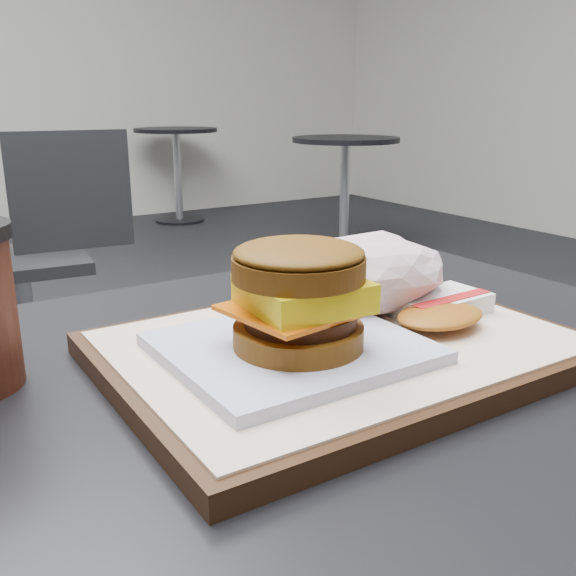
{
  "coord_description": "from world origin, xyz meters",
  "views": [
    {
      "loc": [
        -0.27,
        -0.41,
        0.98
      ],
      "look_at": [
        -0.0,
        0.01,
        0.83
      ],
      "focal_mm": 40.0,
      "sensor_mm": 36.0,
      "label": 1
    }
  ],
  "objects_px": {
    "breakfast_sandwich": "(297,309)",
    "hash_brown": "(440,309)",
    "customer_table": "(299,554)",
    "neighbor_chair": "(39,244)",
    "crumpled_wrapper": "(368,272)",
    "serving_tray": "(340,349)"
  },
  "relations": [
    {
      "from": "crumpled_wrapper",
      "to": "neighbor_chair",
      "type": "distance_m",
      "value": 1.8
    },
    {
      "from": "crumpled_wrapper",
      "to": "hash_brown",
      "type": "bearing_deg",
      "value": -63.91
    },
    {
      "from": "breakfast_sandwich",
      "to": "crumpled_wrapper",
      "type": "distance_m",
      "value": 0.14
    },
    {
      "from": "breakfast_sandwich",
      "to": "hash_brown",
      "type": "relative_size",
      "value": 1.57
    },
    {
      "from": "serving_tray",
      "to": "neighbor_chair",
      "type": "xyz_separation_m",
      "value": [
        0.12,
        1.82,
        -0.27
      ]
    },
    {
      "from": "breakfast_sandwich",
      "to": "neighbor_chair",
      "type": "xyz_separation_m",
      "value": [
        0.17,
        1.84,
        -0.32
      ]
    },
    {
      "from": "hash_brown",
      "to": "crumpled_wrapper",
      "type": "distance_m",
      "value": 0.08
    },
    {
      "from": "hash_brown",
      "to": "neighbor_chair",
      "type": "relative_size",
      "value": 0.14
    },
    {
      "from": "customer_table",
      "to": "neighbor_chair",
      "type": "bearing_deg",
      "value": 85.15
    },
    {
      "from": "breakfast_sandwich",
      "to": "crumpled_wrapper",
      "type": "xyz_separation_m",
      "value": [
        0.12,
        0.07,
        -0.0
      ]
    },
    {
      "from": "breakfast_sandwich",
      "to": "hash_brown",
      "type": "distance_m",
      "value": 0.16
    },
    {
      "from": "serving_tray",
      "to": "crumpled_wrapper",
      "type": "distance_m",
      "value": 0.1
    },
    {
      "from": "hash_brown",
      "to": "crumpled_wrapper",
      "type": "xyz_separation_m",
      "value": [
        -0.03,
        0.06,
        0.02
      ]
    },
    {
      "from": "breakfast_sandwich",
      "to": "neighbor_chair",
      "type": "relative_size",
      "value": 0.22
    },
    {
      "from": "customer_table",
      "to": "neighbor_chair",
      "type": "height_order",
      "value": "neighbor_chair"
    },
    {
      "from": "crumpled_wrapper",
      "to": "neighbor_chair",
      "type": "xyz_separation_m",
      "value": [
        0.05,
        1.77,
        -0.31
      ]
    },
    {
      "from": "customer_table",
      "to": "breakfast_sandwich",
      "type": "height_order",
      "value": "breakfast_sandwich"
    },
    {
      "from": "breakfast_sandwich",
      "to": "crumpled_wrapper",
      "type": "bearing_deg",
      "value": 28.06
    },
    {
      "from": "serving_tray",
      "to": "crumpled_wrapper",
      "type": "xyz_separation_m",
      "value": [
        0.07,
        0.05,
        0.04
      ]
    },
    {
      "from": "serving_tray",
      "to": "hash_brown",
      "type": "bearing_deg",
      "value": -6.97
    },
    {
      "from": "neighbor_chair",
      "to": "breakfast_sandwich",
      "type": "bearing_deg",
      "value": -95.35
    },
    {
      "from": "customer_table",
      "to": "hash_brown",
      "type": "bearing_deg",
      "value": -8.02
    }
  ]
}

